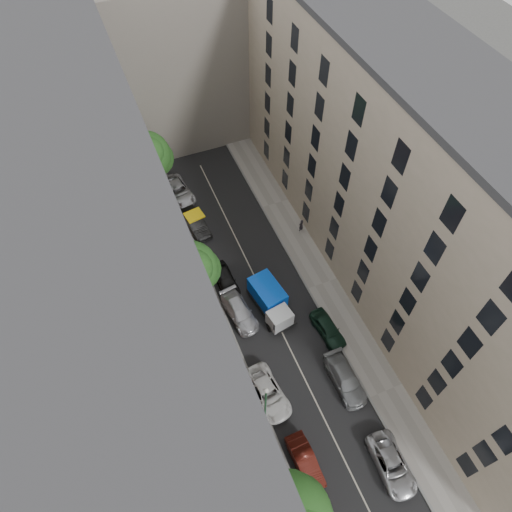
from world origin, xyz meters
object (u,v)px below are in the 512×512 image
car_left_6 (178,191)px  lamp_post (266,401)px  car_left_1 (305,461)px  tree_mid (191,271)px  car_left_3 (239,312)px  pedestrian (301,225)px  car_left_2 (267,393)px  car_left_5 (195,223)px  car_right_0 (392,465)px  tree_far (147,158)px  car_right_1 (345,379)px  car_left_4 (225,280)px  car_right_2 (328,329)px  tarp_truck (271,301)px

car_left_6 → lamp_post: (-0.60, -25.41, 3.07)m
car_left_1 → tree_mid: 16.37m
car_left_1 → car_left_3: car_left_3 is taller
car_left_3 → lamp_post: (-1.40, -9.12, 3.10)m
car_left_3 → pedestrian: size_ratio=3.15×
car_left_2 → tree_mid: size_ratio=0.58×
car_left_6 → car_left_5: bearing=-95.3°
car_right_0 → tree_far: (-8.64, 32.94, 4.62)m
car_left_1 → car_right_0: size_ratio=0.86×
car_right_1 → pedestrian: size_ratio=3.20×
car_right_0 → tree_far: size_ratio=0.60×
car_left_1 → car_left_2: car_left_2 is taller
car_left_4 → pedestrian: pedestrian is taller
car_left_1 → pedestrian: pedestrian is taller
pedestrian → car_right_1: bearing=56.9°
car_right_0 → car_right_2: (0.80, 11.31, 0.03)m
tree_mid → tarp_truck: bearing=-21.5°
car_right_2 → car_right_1: bearing=-104.8°
car_left_4 → car_right_2: car_left_4 is taller
car_right_0 → tree_far: 34.36m
tarp_truck → car_right_0: size_ratio=1.16×
car_right_0 → car_left_2: bearing=130.9°
car_left_1 → tree_far: bearing=94.3°
lamp_post → tree_far: bearing=93.6°
car_left_2 → car_right_0: 10.19m
car_left_2 → tarp_truck: bearing=58.7°
car_right_0 → pedestrian: (3.60, 22.51, 0.24)m
car_left_2 → car_right_2: size_ratio=1.22×
car_left_2 → car_left_5: bearing=83.5°
tarp_truck → car_left_5: (-3.29, 11.57, -0.58)m
car_left_3 → tree_far: 18.08m
car_left_1 → car_left_6: (-0.80, 29.49, 0.04)m
tree_mid → car_left_4: bearing=27.2°
car_left_2 → car_left_3: (0.57, 7.60, -0.00)m
car_left_1 → car_left_3: 13.20m
car_left_3 → pedestrian: bearing=29.3°
car_left_5 → car_left_2: bearing=-99.3°
car_left_2 → car_right_2: (6.97, 3.20, 0.00)m
tree_mid → pedestrian: 14.18m
car_left_4 → lamp_post: bearing=-98.7°
car_left_4 → lamp_post: size_ratio=0.72×
tarp_truck → car_left_6: 17.06m
car_right_2 → tree_far: bearing=108.8°
tarp_truck → car_left_4: size_ratio=1.31×
car_left_3 → car_left_4: bearing=82.9°
car_left_5 → lamp_post: size_ratio=0.78×
car_left_4 → car_right_1: car_left_4 is taller
car_left_6 → tree_far: (-2.24, 0.93, 4.56)m
car_left_4 → car_left_3: bearing=-92.4°
car_left_3 → tree_far: (-3.04, 17.22, 4.59)m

